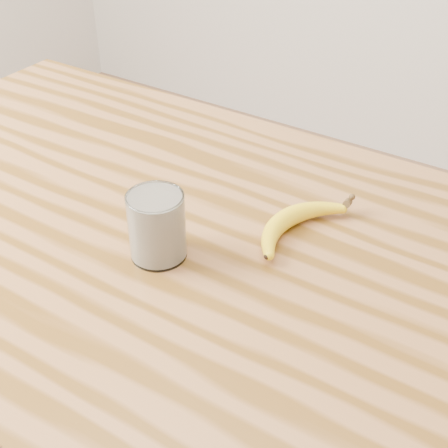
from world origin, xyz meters
The scene contains 3 objects.
table centered at (0.00, 0.00, 0.77)m, with size 1.20×0.80×0.90m.
smoothie_glass centered at (0.10, -0.06, 0.95)m, with size 0.08×0.08×0.10m.
banana centered at (0.22, 0.10, 0.92)m, with size 0.09×0.25×0.03m, color yellow, non-canonical shape.
Camera 1 is at (0.56, -0.60, 1.47)m, focal length 50.00 mm.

